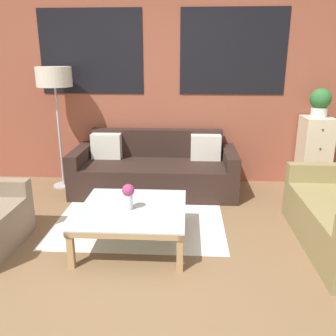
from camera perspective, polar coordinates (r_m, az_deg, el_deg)
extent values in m
plane|color=brown|center=(3.12, -4.29, -16.42)|extent=(16.00, 16.00, 0.00)
cube|color=brown|center=(5.04, -1.00, 13.56)|extent=(8.40, 0.08, 2.80)
cube|color=black|center=(5.14, -12.23, 17.73)|extent=(1.40, 0.01, 1.10)
cube|color=black|center=(5.00, 10.41, 17.85)|extent=(1.40, 0.01, 1.10)
cube|color=silver|center=(4.14, -4.21, -7.39)|extent=(1.83, 1.74, 0.00)
cube|color=black|center=(4.67, -2.25, -1.82)|extent=(1.81, 0.72, 0.40)
cube|color=black|center=(5.03, -1.80, 1.86)|extent=(1.81, 0.16, 0.78)
cube|color=black|center=(4.91, -13.72, -0.26)|extent=(0.16, 0.88, 0.58)
cube|color=black|center=(4.73, 9.82, -0.67)|extent=(0.16, 0.88, 0.58)
cube|color=beige|center=(4.94, -9.84, 3.48)|extent=(0.40, 0.16, 0.34)
cube|color=beige|center=(4.82, 6.07, 3.29)|extent=(0.40, 0.16, 0.34)
cube|color=olive|center=(4.33, 23.47, -3.33)|extent=(0.80, 0.14, 0.62)
cube|color=silver|center=(3.42, -5.71, -6.49)|extent=(1.00, 1.00, 0.01)
cube|color=tan|center=(3.01, -7.08, -10.68)|extent=(1.00, 0.05, 0.05)
cube|color=tan|center=(3.87, -4.62, -4.06)|extent=(1.00, 0.05, 0.05)
cube|color=tan|center=(3.54, -13.40, -6.62)|extent=(0.05, 1.00, 0.05)
cube|color=tan|center=(3.39, 2.35, -7.17)|extent=(0.05, 1.00, 0.05)
cube|color=tan|center=(3.20, -15.34, -12.42)|extent=(0.05, 0.05, 0.35)
cube|color=tan|center=(3.05, 1.92, -13.35)|extent=(0.06, 0.05, 0.35)
cube|color=tan|center=(4.00, -11.23, -5.92)|extent=(0.05, 0.05, 0.35)
cube|color=tan|center=(3.88, 2.26, -6.34)|extent=(0.06, 0.05, 0.35)
cylinder|color=#B2B2B7|center=(5.22, -16.33, -2.65)|extent=(0.28, 0.28, 0.02)
cylinder|color=#B2B2B7|center=(5.04, -16.99, 4.68)|extent=(0.03, 0.03, 1.35)
cylinder|color=beige|center=(4.94, -17.82, 13.77)|extent=(0.46, 0.46, 0.25)
cube|color=beige|center=(5.17, 22.33, 2.16)|extent=(0.37, 0.41, 0.99)
sphere|color=#38332D|center=(4.90, 23.58, 5.68)|extent=(0.02, 0.02, 0.02)
sphere|color=#38332D|center=(4.95, 23.24, 2.89)|extent=(0.02, 0.02, 0.02)
sphere|color=#38332D|center=(5.01, 22.91, 0.17)|extent=(0.02, 0.02, 0.02)
sphere|color=#38332D|center=(5.09, 22.59, -2.49)|extent=(0.02, 0.02, 0.02)
cylinder|color=silver|center=(5.07, 23.04, 8.21)|extent=(0.21, 0.21, 0.12)
sphere|color=#2D6B33|center=(5.05, 23.28, 10.17)|extent=(0.27, 0.27, 0.27)
cylinder|color=silver|center=(3.36, -6.33, -5.41)|extent=(0.08, 0.08, 0.15)
sphere|color=#9E3366|center=(3.32, -6.39, -3.55)|extent=(0.12, 0.12, 0.12)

